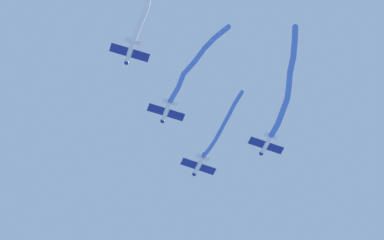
{
  "coord_description": "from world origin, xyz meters",
  "views": [
    {
      "loc": [
        25.65,
        61.39,
        1.6
      ],
      "look_at": [
        2.09,
        13.28,
        87.46
      ],
      "focal_mm": 59.49,
      "sensor_mm": 36.0,
      "label": 1
    }
  ],
  "objects_px": {
    "airplane_right_wing": "(266,145)",
    "airplane_slot": "(130,52)",
    "airplane_left_wing": "(166,112)",
    "airplane_lead": "(198,166)"
  },
  "relations": [
    {
      "from": "airplane_right_wing",
      "to": "airplane_slot",
      "type": "bearing_deg",
      "value": 107.07
    },
    {
      "from": "airplane_left_wing",
      "to": "airplane_right_wing",
      "type": "height_order",
      "value": "airplane_right_wing"
    },
    {
      "from": "airplane_left_wing",
      "to": "airplane_slot",
      "type": "relative_size",
      "value": 1.0
    },
    {
      "from": "airplane_lead",
      "to": "airplane_left_wing",
      "type": "height_order",
      "value": "same"
    },
    {
      "from": "airplane_left_wing",
      "to": "airplane_right_wing",
      "type": "relative_size",
      "value": 1.0
    },
    {
      "from": "airplane_left_wing",
      "to": "airplane_lead",
      "type": "bearing_deg",
      "value": -45.67
    },
    {
      "from": "airplane_lead",
      "to": "airplane_right_wing",
      "type": "relative_size",
      "value": 1.0
    },
    {
      "from": "airplane_left_wing",
      "to": "airplane_slot",
      "type": "xyz_separation_m",
      "value": [
        9.3,
        7.23,
        -0.3
      ]
    },
    {
      "from": "airplane_left_wing",
      "to": "airplane_right_wing",
      "type": "xyz_separation_m",
      "value": [
        -17.46,
        1.26,
        0.3
      ]
    },
    {
      "from": "airplane_left_wing",
      "to": "airplane_right_wing",
      "type": "distance_m",
      "value": 17.51
    }
  ]
}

